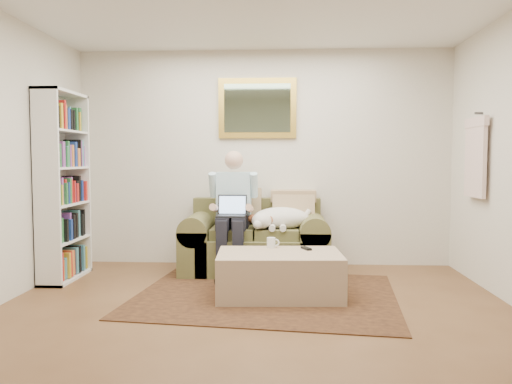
# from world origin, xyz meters

# --- Properties ---
(room_shell) EXTENTS (4.51, 5.00, 2.61)m
(room_shell) POSITION_xyz_m (0.00, 0.35, 1.30)
(room_shell) COLOR brown
(room_shell) RESTS_ON ground
(rug) EXTENTS (2.60, 2.18, 0.01)m
(rug) POSITION_xyz_m (0.08, 1.06, 0.01)
(rug) COLOR black
(rug) RESTS_ON room_shell
(sofa) EXTENTS (1.64, 0.83, 0.99)m
(sofa) POSITION_xyz_m (-0.07, 2.05, 0.28)
(sofa) COLOR brown
(sofa) RESTS_ON room_shell
(seated_man) EXTENTS (0.54, 0.77, 1.38)m
(seated_man) POSITION_xyz_m (-0.32, 1.90, 0.69)
(seated_man) COLOR #8CC9D8
(seated_man) RESTS_ON sofa
(laptop) EXTENTS (0.32, 0.25, 0.23)m
(laptop) POSITION_xyz_m (-0.32, 1.84, 0.72)
(laptop) COLOR black
(laptop) RESTS_ON seated_man
(sleeping_dog) EXTENTS (0.68, 0.43, 0.25)m
(sleeping_dog) POSITION_xyz_m (0.22, 1.97, 0.63)
(sleeping_dog) COLOR white
(sleeping_dog) RESTS_ON sofa
(ottoman) EXTENTS (1.18, 0.79, 0.42)m
(ottoman) POSITION_xyz_m (0.21, 1.03, 0.21)
(ottoman) COLOR tan
(ottoman) RESTS_ON room_shell
(coffee_mug) EXTENTS (0.08, 0.08, 0.10)m
(coffee_mug) POSITION_xyz_m (0.13, 1.29, 0.47)
(coffee_mug) COLOR white
(coffee_mug) RESTS_ON ottoman
(tv_remote) EXTENTS (0.11, 0.16, 0.02)m
(tv_remote) POSITION_xyz_m (0.47, 1.21, 0.43)
(tv_remote) COLOR black
(tv_remote) RESTS_ON ottoman
(bookshelf) EXTENTS (0.28, 0.80, 2.00)m
(bookshelf) POSITION_xyz_m (-2.10, 1.60, 1.00)
(bookshelf) COLOR white
(bookshelf) RESTS_ON room_shell
(wall_mirror) EXTENTS (0.94, 0.04, 0.72)m
(wall_mirror) POSITION_xyz_m (-0.07, 2.47, 1.90)
(wall_mirror) COLOR gold
(wall_mirror) RESTS_ON room_shell
(hanging_shirt) EXTENTS (0.06, 0.52, 0.90)m
(hanging_shirt) POSITION_xyz_m (2.19, 1.60, 1.35)
(hanging_shirt) COLOR #F6D7CB
(hanging_shirt) RESTS_ON room_shell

